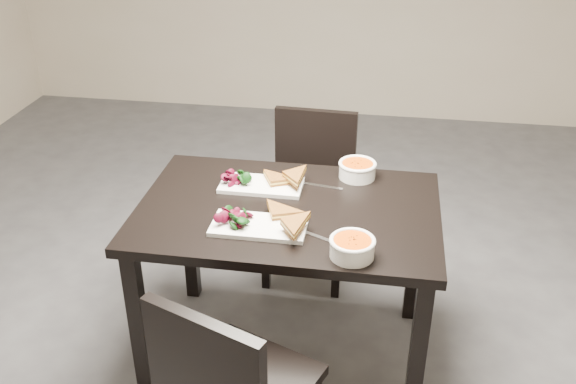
% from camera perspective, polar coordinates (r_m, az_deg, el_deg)
% --- Properties ---
extents(ground, '(5.00, 5.00, 0.00)m').
position_cam_1_polar(ground, '(3.37, -2.91, -8.38)').
color(ground, '#47474C').
rests_on(ground, ground).
extents(table, '(1.20, 0.80, 0.75)m').
position_cam_1_polar(table, '(2.60, -0.00, -3.26)').
color(table, black).
rests_on(table, ground).
extents(chair_far, '(0.44, 0.44, 0.85)m').
position_cam_1_polar(chair_far, '(3.29, 2.06, 0.65)').
color(chair_far, black).
rests_on(chair_far, ground).
extents(plate_near, '(0.36, 0.18, 0.02)m').
position_cam_1_polar(plate_near, '(2.42, -2.60, -3.07)').
color(plate_near, white).
rests_on(plate_near, table).
extents(sandwich_near, '(0.21, 0.19, 0.06)m').
position_cam_1_polar(sandwich_near, '(2.40, -1.02, -2.24)').
color(sandwich_near, '#975B1F').
rests_on(sandwich_near, plate_near).
extents(salad_near, '(0.11, 0.10, 0.05)m').
position_cam_1_polar(salad_near, '(2.42, -4.94, -2.18)').
color(salad_near, black).
rests_on(salad_near, plate_near).
extents(soup_bowl_near, '(0.16, 0.16, 0.07)m').
position_cam_1_polar(soup_bowl_near, '(2.25, 5.73, -4.83)').
color(soup_bowl_near, white).
rests_on(soup_bowl_near, table).
extents(cutlery_near, '(0.17, 0.09, 0.00)m').
position_cam_1_polar(cutlery_near, '(2.36, 3.11, -4.14)').
color(cutlery_near, silver).
rests_on(cutlery_near, table).
extents(plate_far, '(0.35, 0.17, 0.02)m').
position_cam_1_polar(plate_far, '(2.70, -2.38, 0.60)').
color(plate_far, white).
rests_on(plate_far, table).
extents(sandwich_far, '(0.21, 0.19, 0.06)m').
position_cam_1_polar(sandwich_far, '(2.66, -1.08, 1.04)').
color(sandwich_far, '#975B1F').
rests_on(sandwich_far, plate_far).
extents(salad_far, '(0.11, 0.10, 0.05)m').
position_cam_1_polar(salad_far, '(2.71, -4.47, 1.36)').
color(salad_far, black).
rests_on(salad_far, plate_far).
extents(soup_bowl_far, '(0.16, 0.16, 0.07)m').
position_cam_1_polar(soup_bowl_far, '(2.78, 6.18, 2.06)').
color(soup_bowl_far, white).
rests_on(soup_bowl_far, table).
extents(cutlery_far, '(0.18, 0.05, 0.00)m').
position_cam_1_polar(cutlery_far, '(2.71, 3.04, 0.53)').
color(cutlery_far, silver).
rests_on(cutlery_far, table).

